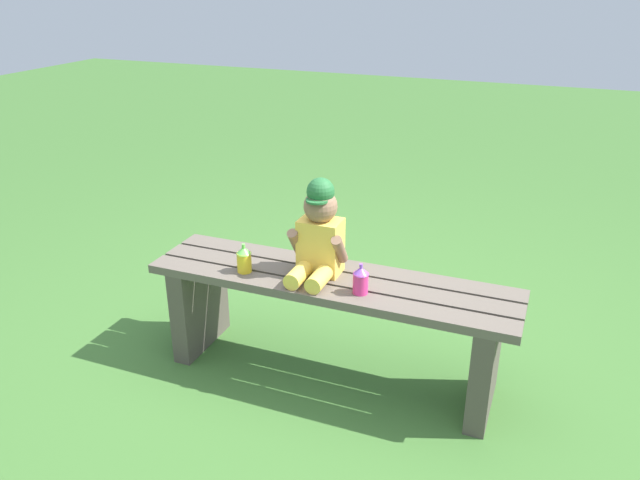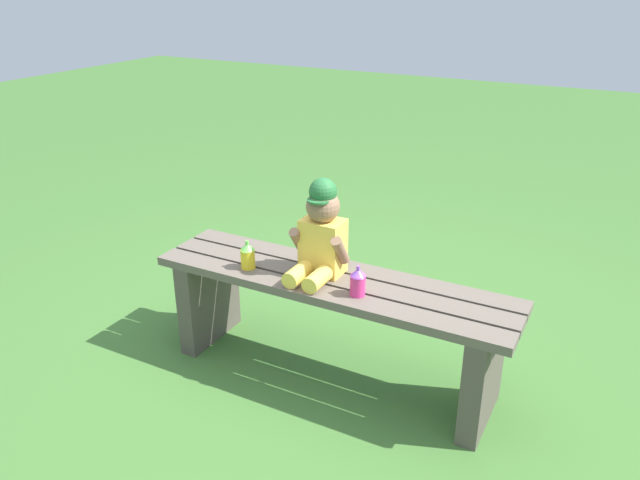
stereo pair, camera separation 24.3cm
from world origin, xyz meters
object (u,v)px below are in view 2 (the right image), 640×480
at_px(child_figure, 321,234).
at_px(park_bench, 332,311).
at_px(sippy_cup_right, 358,281).
at_px(sippy_cup_left, 248,255).

bearing_deg(child_figure, park_bench, -12.21).
relative_size(child_figure, sippy_cup_right, 3.26).
distance_m(sippy_cup_left, sippy_cup_right, 0.50).
bearing_deg(child_figure, sippy_cup_right, -24.79).
relative_size(park_bench, sippy_cup_right, 12.28).
height_order(park_bench, sippy_cup_right, sippy_cup_right).
bearing_deg(park_bench, sippy_cup_right, -29.22).
height_order(park_bench, sippy_cup_left, sippy_cup_left).
relative_size(sippy_cup_left, sippy_cup_right, 1.00).
bearing_deg(sippy_cup_right, sippy_cup_left, 180.00).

